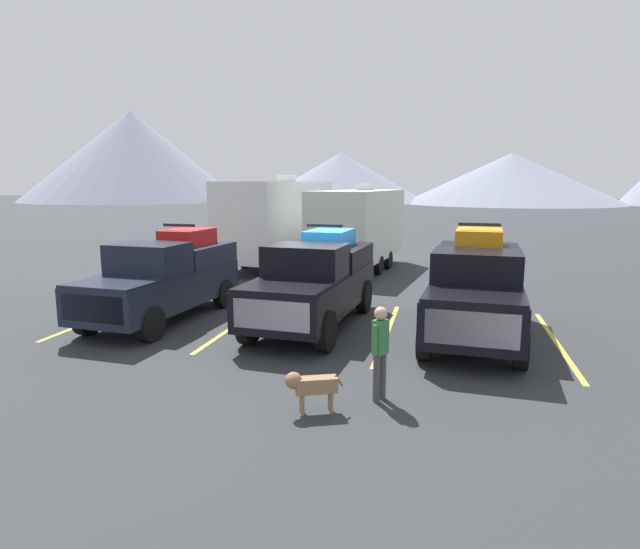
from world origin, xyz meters
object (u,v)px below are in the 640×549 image
Objects in this scene: pickup_truck_a at (165,276)px; pickup_truck_b at (315,279)px; person_a at (380,347)px; dog at (309,385)px; camper_trailer_b at (358,225)px; pickup_truck_c at (476,287)px; camper_trailer_a at (277,219)px.

pickup_truck_b reaches higher than pickup_truck_a.
person_a is 1.37m from dog.
pickup_truck_a is 9.98m from camper_trailer_b.
pickup_truck_a is at bearing -112.38° from camper_trailer_b.
pickup_truck_a is 0.71× the size of camper_trailer_b.
pickup_truck_b is 5.04m from person_a.
pickup_truck_a is at bearing 136.73° from dog.
dog is at bearing -83.90° from camper_trailer_b.
camper_trailer_b is at bearing 92.07° from pickup_truck_b.
pickup_truck_a is at bearing -175.94° from pickup_truck_b.
camper_trailer_b reaches higher than pickup_truck_b.
dog is (1.20, -5.29, -0.72)m from pickup_truck_b.
pickup_truck_c is at bearing 61.37° from dog.
camper_trailer_b reaches higher than pickup_truck_a.
pickup_truck_c is 0.73× the size of camper_trailer_b.
pickup_truck_a is at bearing -179.24° from pickup_truck_c.
pickup_truck_b is 1.02× the size of pickup_truck_c.
pickup_truck_c is 0.68× the size of camper_trailer_a.
pickup_truck_b is at bearing 102.74° from dog.
camper_trailer_a is 9.22× the size of dog.
pickup_truck_b reaches higher than person_a.
pickup_truck_b is at bearing 4.06° from pickup_truck_a.
pickup_truck_a is 8.09m from pickup_truck_c.
person_a is (6.33, -4.22, -0.21)m from pickup_truck_a.
camper_trailer_a is at bearing 178.79° from camper_trailer_b.
pickup_truck_a is 0.95× the size of pickup_truck_b.
camper_trailer_a is at bearing 130.72° from pickup_truck_c.
camper_trailer_b is (3.79, 9.20, 0.77)m from pickup_truck_a.
pickup_truck_b is 6.34× the size of dog.
camper_trailer_a is at bearing 88.78° from pickup_truck_a.
camper_trailer_a is (0.20, 9.28, 0.95)m from pickup_truck_a.
pickup_truck_b is 3.47× the size of person_a.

